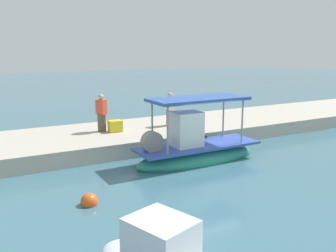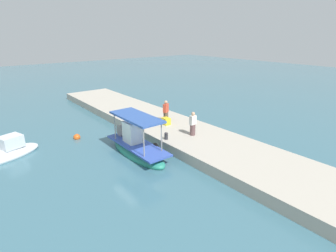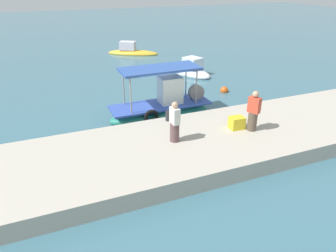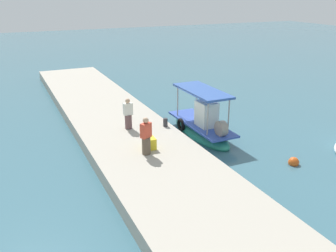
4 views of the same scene
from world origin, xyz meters
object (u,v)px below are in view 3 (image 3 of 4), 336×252
at_px(fisherman_by_crate, 253,113).
at_px(moored_boat_near, 189,71).
at_px(cargo_crate, 237,123).
at_px(fisherman_near_bollard, 175,124).
at_px(main_fishing_boat, 162,107).
at_px(mooring_bollard, 168,116).
at_px(marker_buoy, 224,90).
at_px(moored_boat_mid, 132,52).

distance_m(fisherman_by_crate, moored_boat_near, 11.10).
bearing_deg(cargo_crate, fisherman_near_bollard, -179.23).
bearing_deg(main_fishing_boat, mooring_bollard, -104.05).
relative_size(fisherman_near_bollard, cargo_crate, 2.78).
xyz_separation_m(fisherman_near_bollard, fisherman_by_crate, (3.42, -0.33, 0.03)).
distance_m(cargo_crate, marker_buoy, 6.73).
bearing_deg(main_fishing_boat, marker_buoy, 22.46).
distance_m(fisherman_by_crate, moored_boat_mid, 18.82).
height_order(main_fishing_boat, marker_buoy, main_fishing_boat).
distance_m(main_fishing_boat, fisherman_by_crate, 4.96).
bearing_deg(marker_buoy, fisherman_by_crate, -112.26).
bearing_deg(marker_buoy, moored_boat_near, 93.40).
bearing_deg(marker_buoy, mooring_bollard, -143.56).
relative_size(moored_boat_near, moored_boat_mid, 0.92).
bearing_deg(cargo_crate, moored_boat_mid, 87.51).
relative_size(fisherman_by_crate, mooring_bollard, 3.87).
height_order(fisherman_near_bollard, marker_buoy, fisherman_near_bollard).
distance_m(fisherman_near_bollard, cargo_crate, 2.95).
xyz_separation_m(fisherman_near_bollard, marker_buoy, (5.99, 5.96, -1.32)).
height_order(fisherman_by_crate, moored_boat_mid, fisherman_by_crate).
height_order(fisherman_by_crate, marker_buoy, fisherman_by_crate).
bearing_deg(mooring_bollard, moored_boat_mid, 79.06).
relative_size(main_fishing_boat, fisherman_by_crate, 3.07).
bearing_deg(moored_boat_near, main_fishing_boat, -125.71).
distance_m(mooring_bollard, moored_boat_mid, 16.84).
bearing_deg(moored_boat_mid, main_fishing_boat, -100.51).
bearing_deg(main_fishing_boat, moored_boat_mid, 79.49).
bearing_deg(cargo_crate, marker_buoy, 62.48).
height_order(fisherman_near_bollard, moored_boat_near, fisherman_near_bollard).
distance_m(mooring_bollard, moored_boat_near, 10.03).
relative_size(fisherman_by_crate, moored_boat_near, 0.39).
height_order(fisherman_near_bollard, mooring_bollard, fisherman_near_bollard).
bearing_deg(moored_boat_mid, marker_buoy, -79.62).
distance_m(cargo_crate, moored_boat_mid, 18.43).
height_order(mooring_bollard, cargo_crate, cargo_crate).
distance_m(main_fishing_boat, moored_boat_mid, 14.79).
bearing_deg(main_fishing_boat, cargo_crate, -63.83).
height_order(fisherman_by_crate, moored_boat_near, fisherman_by_crate).
xyz_separation_m(marker_buoy, moored_boat_near, (-0.27, 4.50, 0.15)).
bearing_deg(marker_buoy, fisherman_near_bollard, -135.15).
relative_size(main_fishing_boat, cargo_crate, 8.92).
height_order(fisherman_by_crate, mooring_bollard, fisherman_by_crate).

